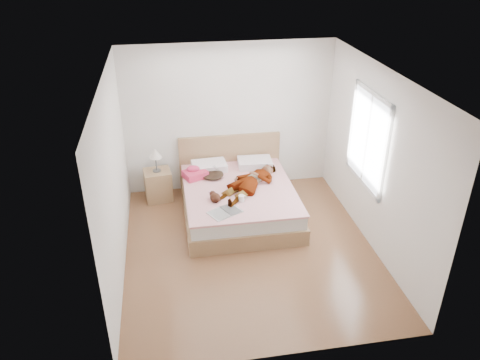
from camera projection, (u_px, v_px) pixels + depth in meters
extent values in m
plane|color=#4C2B18|center=(250.00, 248.00, 6.92)|extent=(4.00, 4.00, 0.00)
imported|color=silver|center=(250.00, 180.00, 7.51)|extent=(1.45, 1.50, 0.21)
ellipsoid|color=black|center=(211.00, 174.00, 7.85)|extent=(0.52, 0.58, 0.07)
cube|color=silver|center=(216.00, 167.00, 7.76)|extent=(0.09, 0.09, 0.05)
plane|color=white|center=(252.00, 75.00, 5.69)|extent=(4.00, 4.00, 0.00)
plane|color=white|center=(229.00, 118.00, 8.04)|extent=(3.60, 0.00, 3.60)
plane|color=silver|center=(288.00, 261.00, 4.56)|extent=(3.60, 0.00, 3.60)
plane|color=silver|center=(114.00, 180.00, 6.04)|extent=(0.00, 4.00, 4.00)
plane|color=white|center=(376.00, 160.00, 6.57)|extent=(0.00, 4.00, 4.00)
cube|color=white|center=(368.00, 139.00, 6.73)|extent=(0.02, 1.10, 1.30)
cube|color=silver|center=(385.00, 156.00, 6.23)|extent=(0.04, 0.06, 1.42)
cube|color=silver|center=(353.00, 125.00, 7.24)|extent=(0.04, 0.06, 1.42)
cube|color=silver|center=(362.00, 181.00, 7.05)|extent=(0.04, 1.22, 0.06)
cube|color=silver|center=(374.00, 93.00, 6.41)|extent=(0.04, 1.22, 0.06)
cube|color=silver|center=(367.00, 139.00, 6.73)|extent=(0.03, 0.04, 1.30)
cube|color=brown|center=(239.00, 208.00, 7.68)|extent=(1.78, 2.08, 0.26)
cube|color=silver|center=(239.00, 195.00, 7.57)|extent=(1.70, 2.00, 0.22)
cube|color=white|center=(239.00, 188.00, 7.51)|extent=(1.74, 2.04, 0.03)
cube|color=olive|center=(230.00, 161.00, 8.39)|extent=(1.80, 0.07, 1.00)
cube|color=white|center=(209.00, 166.00, 8.04)|extent=(0.61, 0.44, 0.13)
cube|color=silver|center=(255.00, 163.00, 8.16)|extent=(0.60, 0.43, 0.13)
cube|color=#EA3F66|center=(195.00, 174.00, 7.78)|extent=(0.45, 0.41, 0.12)
ellipsoid|color=#ED4074|center=(193.00, 169.00, 7.78)|extent=(0.22, 0.17, 0.11)
cube|color=silver|center=(225.00, 212.00, 6.83)|extent=(0.54, 0.48, 0.01)
cube|color=white|center=(218.00, 214.00, 6.77)|extent=(0.34, 0.37, 0.02)
cube|color=#272727|center=(231.00, 209.00, 6.89)|extent=(0.34, 0.37, 0.02)
cylinder|color=white|center=(241.00, 198.00, 7.10)|extent=(0.11, 0.11, 0.10)
torus|color=white|center=(244.00, 198.00, 7.11)|extent=(0.07, 0.03, 0.07)
cylinder|color=black|center=(241.00, 196.00, 7.08)|extent=(0.10, 0.10, 0.00)
ellipsoid|color=black|center=(215.00, 197.00, 7.09)|extent=(0.20, 0.21, 0.13)
ellipsoid|color=beige|center=(216.00, 197.00, 7.07)|extent=(0.11, 0.11, 0.07)
sphere|color=black|center=(213.00, 194.00, 7.16)|extent=(0.10, 0.10, 0.10)
sphere|color=pink|center=(210.00, 192.00, 7.17)|extent=(0.04, 0.04, 0.04)
sphere|color=#FFA6C5|center=(214.00, 191.00, 7.19)|extent=(0.04, 0.04, 0.04)
ellipsoid|color=black|center=(213.00, 201.00, 7.05)|extent=(0.05, 0.07, 0.03)
ellipsoid|color=black|center=(220.00, 200.00, 7.09)|extent=(0.05, 0.07, 0.03)
cube|color=olive|center=(158.00, 185.00, 8.07)|extent=(0.49, 0.45, 0.54)
cylinder|color=#4E4E4E|center=(157.00, 171.00, 7.94)|extent=(0.15, 0.15, 0.02)
cylinder|color=#4D4D4D|center=(156.00, 163.00, 7.87)|extent=(0.03, 0.03, 0.28)
cone|color=silver|center=(155.00, 153.00, 7.78)|extent=(0.24, 0.24, 0.16)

